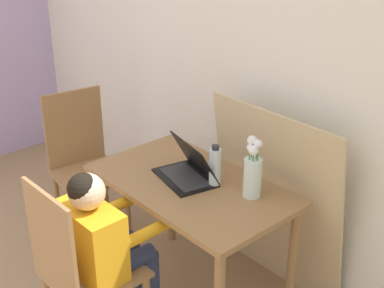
{
  "coord_description": "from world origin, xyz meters",
  "views": [
    {
      "loc": [
        1.96,
        0.12,
        2.02
      ],
      "look_at": [
        0.14,
        1.73,
        0.89
      ],
      "focal_mm": 50.0,
      "sensor_mm": 36.0,
      "label": 1
    }
  ],
  "objects_px": {
    "flower_vase": "(253,172)",
    "water_bottle": "(215,167)",
    "chair_occupied": "(80,272)",
    "chair_spare": "(84,165)",
    "laptop": "(189,169)",
    "person_seated": "(102,238)"
  },
  "relations": [
    {
      "from": "water_bottle",
      "to": "chair_spare",
      "type": "bearing_deg",
      "value": -171.91
    },
    {
      "from": "chair_spare",
      "to": "chair_occupied",
      "type": "bearing_deg",
      "value": -113.53
    },
    {
      "from": "person_seated",
      "to": "water_bottle",
      "type": "relative_size",
      "value": 4.34
    },
    {
      "from": "water_bottle",
      "to": "flower_vase",
      "type": "bearing_deg",
      "value": 18.13
    },
    {
      "from": "chair_spare",
      "to": "flower_vase",
      "type": "xyz_separation_m",
      "value": [
        1.23,
        0.21,
        0.36
      ]
    },
    {
      "from": "chair_spare",
      "to": "flower_vase",
      "type": "bearing_deg",
      "value": -71.67
    },
    {
      "from": "chair_occupied",
      "to": "chair_spare",
      "type": "distance_m",
      "value": 1.08
    },
    {
      "from": "flower_vase",
      "to": "water_bottle",
      "type": "distance_m",
      "value": 0.2
    },
    {
      "from": "person_seated",
      "to": "flower_vase",
      "type": "height_order",
      "value": "flower_vase"
    },
    {
      "from": "chair_occupied",
      "to": "laptop",
      "type": "bearing_deg",
      "value": -89.11
    },
    {
      "from": "flower_vase",
      "to": "chair_occupied",
      "type": "bearing_deg",
      "value": -111.84
    },
    {
      "from": "chair_occupied",
      "to": "water_bottle",
      "type": "xyz_separation_m",
      "value": [
        0.12,
        0.72,
        0.34
      ]
    },
    {
      "from": "chair_occupied",
      "to": "flower_vase",
      "type": "distance_m",
      "value": 0.92
    },
    {
      "from": "chair_occupied",
      "to": "person_seated",
      "type": "bearing_deg",
      "value": -90.0
    },
    {
      "from": "person_seated",
      "to": "laptop",
      "type": "distance_m",
      "value": 0.57
    },
    {
      "from": "laptop",
      "to": "flower_vase",
      "type": "xyz_separation_m",
      "value": [
        0.34,
        0.11,
        0.08
      ]
    },
    {
      "from": "flower_vase",
      "to": "water_bottle",
      "type": "xyz_separation_m",
      "value": [
        -0.19,
        -0.06,
        -0.03
      ]
    },
    {
      "from": "chair_occupied",
      "to": "water_bottle",
      "type": "relative_size",
      "value": 4.24
    },
    {
      "from": "flower_vase",
      "to": "person_seated",
      "type": "bearing_deg",
      "value": -115.78
    },
    {
      "from": "chair_occupied",
      "to": "laptop",
      "type": "xyz_separation_m",
      "value": [
        -0.02,
        0.68,
        0.28
      ]
    },
    {
      "from": "chair_spare",
      "to": "person_seated",
      "type": "xyz_separation_m",
      "value": [
        0.91,
        -0.45,
        0.12
      ]
    },
    {
      "from": "chair_occupied",
      "to": "flower_vase",
      "type": "xyz_separation_m",
      "value": [
        0.31,
        0.78,
        0.36
      ]
    }
  ]
}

